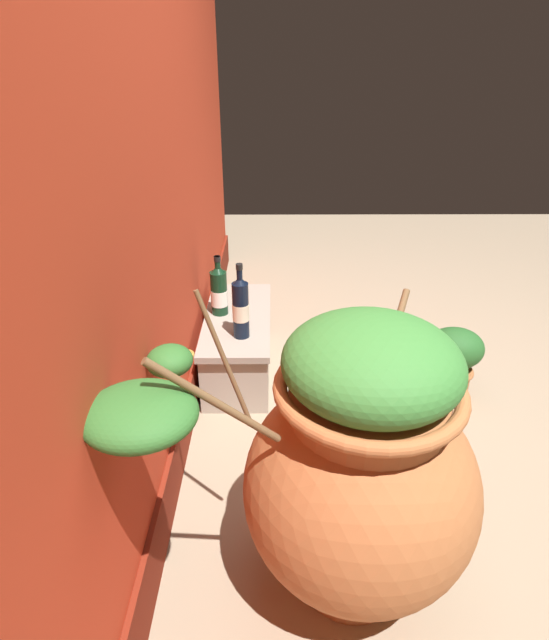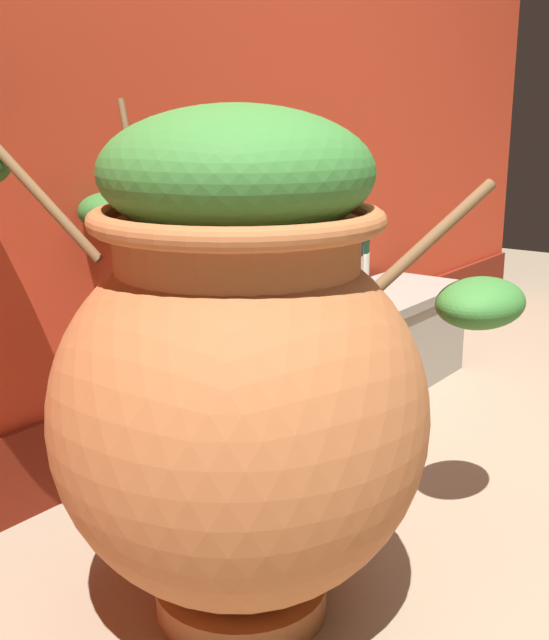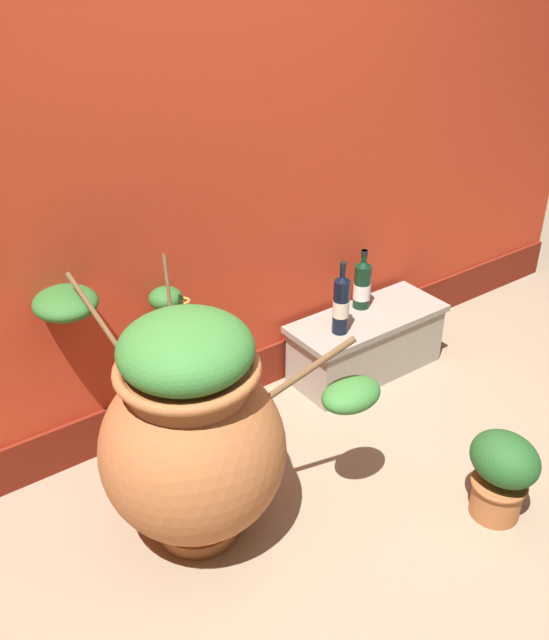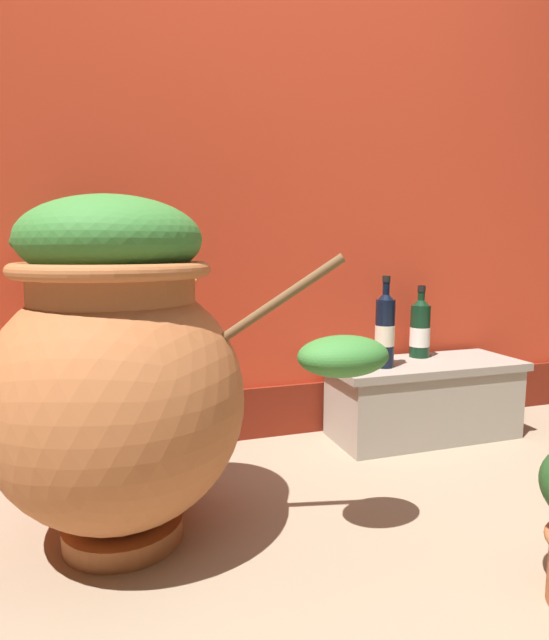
% 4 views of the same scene
% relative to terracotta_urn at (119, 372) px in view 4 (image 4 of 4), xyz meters
% --- Properties ---
extents(ground_plane, '(7.00, 7.00, 0.00)m').
position_rel_terracotta_urn_xyz_m(ground_plane, '(0.51, -0.52, -0.44)').
color(ground_plane, gray).
extents(back_wall, '(4.40, 0.33, 2.60)m').
position_rel_terracotta_urn_xyz_m(back_wall, '(0.51, 0.68, 0.85)').
color(back_wall, red).
rests_on(back_wall, ground_plane).
extents(terracotta_urn, '(0.94, 0.93, 0.88)m').
position_rel_terracotta_urn_xyz_m(terracotta_urn, '(0.00, 0.00, 0.00)').
color(terracotta_urn, '#B26638').
rests_on(terracotta_urn, ground_plane).
extents(stone_ledge, '(0.77, 0.31, 0.30)m').
position_rel_terracotta_urn_xyz_m(stone_ledge, '(1.15, 0.39, -0.27)').
color(stone_ledge, '#9E9384').
rests_on(stone_ledge, ground_plane).
extents(wine_bottle_left, '(0.08, 0.08, 0.29)m').
position_rel_terracotta_urn_xyz_m(wine_bottle_left, '(1.18, 0.48, -0.02)').
color(wine_bottle_left, black).
rests_on(wine_bottle_left, stone_ledge).
extents(wine_bottle_middle, '(0.07, 0.07, 0.34)m').
position_rel_terracotta_urn_xyz_m(wine_bottle_middle, '(0.95, 0.36, 0.01)').
color(wine_bottle_middle, black).
rests_on(wine_bottle_middle, stone_ledge).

